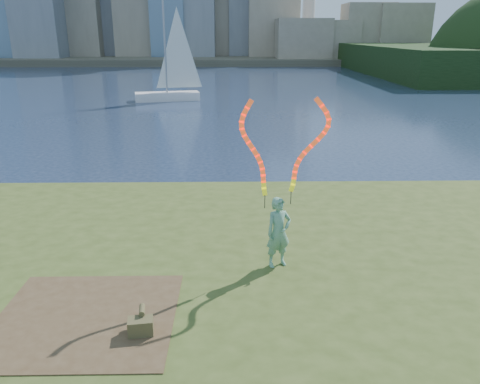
{
  "coord_description": "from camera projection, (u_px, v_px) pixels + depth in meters",
  "views": [
    {
      "loc": [
        0.45,
        -10.5,
        5.67
      ],
      "look_at": [
        0.66,
        1.0,
        1.76
      ],
      "focal_mm": 35.0,
      "sensor_mm": 36.0,
      "label": 1
    }
  ],
  "objects": [
    {
      "name": "canvas_bag",
      "position": [
        141.0,
        326.0,
        7.93
      ],
      "size": [
        0.46,
        0.51,
        0.4
      ],
      "rotation": [
        0.0,
        0.0,
        0.14
      ],
      "color": "#4E4926",
      "rests_on": "grassy_knoll"
    },
    {
      "name": "dirt_patch",
      "position": [
        86.0,
        318.0,
        8.43
      ],
      "size": [
        3.2,
        3.0,
        0.02
      ],
      "primitive_type": "cube",
      "color": "#47331E",
      "rests_on": "grassy_knoll"
    },
    {
      "name": "woman_with_ribbons",
      "position": [
        279.0,
        204.0,
        9.93
      ],
      "size": [
        1.88,
        0.8,
        3.97
      ],
      "rotation": [
        0.0,
        0.0,
        0.39
      ],
      "color": "#137143",
      "rests_on": "grassy_knoll"
    },
    {
      "name": "ground",
      "position": [
        215.0,
        271.0,
        11.75
      ],
      "size": [
        320.0,
        320.0,
        0.0
      ],
      "primitive_type": "plane",
      "color": "#18253E",
      "rests_on": "ground"
    },
    {
      "name": "sailboat",
      "position": [
        170.0,
        83.0,
        41.08
      ],
      "size": [
        5.98,
        2.95,
        8.98
      ],
      "rotation": [
        0.0,
        0.0,
        0.22
      ],
      "color": "white",
      "rests_on": "ground"
    },
    {
      "name": "far_shore",
      "position": [
        229.0,
        58.0,
        101.48
      ],
      "size": [
        320.0,
        40.0,
        1.2
      ],
      "primitive_type": "cube",
      "color": "#494536",
      "rests_on": "ground"
    },
    {
      "name": "grassy_knoll",
      "position": [
        210.0,
        311.0,
        9.47
      ],
      "size": [
        20.0,
        18.0,
        0.8
      ],
      "color": "#384819",
      "rests_on": "ground"
    }
  ]
}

